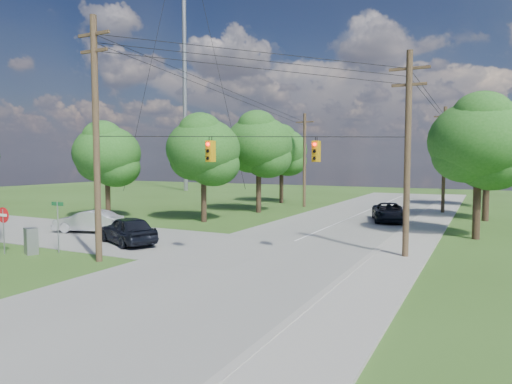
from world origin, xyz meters
The scene contains 23 objects.
ground centered at (0.00, 0.00, 0.00)m, with size 140.00×140.00×0.00m, color #2F501A.
main_road centered at (2.00, 5.00, 0.01)m, with size 10.00×100.00×0.03m, color gray.
sidewalk_east centered at (8.70, 5.00, 0.06)m, with size 2.60×100.00×0.12m, color gray.
pole_sw centered at (-4.60, 0.40, 6.23)m, with size 2.00×0.32×12.00m.
pole_ne centered at (8.90, 8.00, 5.47)m, with size 2.00×0.32×10.50m.
pole_north_e centered at (8.90, 30.00, 5.13)m, with size 2.00×0.32×10.00m.
pole_north_w centered at (-5.00, 30.00, 5.13)m, with size 2.00×0.32×10.00m.
power_lines centered at (1.50, 11.54, 9.15)m, with size 13.93×29.62×4.93m.
traffic_signals centered at (2.55, 4.43, 5.50)m, with size 4.91×3.27×1.05m.
radio_mast centered at (-32.00, 46.00, 22.50)m, with size 0.70×0.70×45.00m, color gray.
tree_w_near centered at (-8.00, 15.00, 5.92)m, with size 6.00×6.00×8.40m.
tree_w_mid centered at (-7.00, 23.00, 6.58)m, with size 6.40×6.40×9.22m.
tree_w_far centered at (-9.00, 33.00, 6.25)m, with size 6.00×6.00×8.73m.
tree_e_near centered at (12.00, 16.00, 6.25)m, with size 6.20×6.20×8.81m.
tree_e_mid centered at (12.50, 26.00, 6.91)m, with size 6.60×6.60×9.64m.
tree_e_far centered at (11.50, 38.00, 5.92)m, with size 5.80×5.80×8.32m.
tree_cross_n centered at (-16.00, 12.50, 5.59)m, with size 5.60×5.60×7.91m.
car_cross_dark centered at (-6.55, 4.58, 0.88)m, with size 1.99×4.95×1.69m, color black.
car_cross_silver centered at (-12.09, 6.71, 0.80)m, with size 1.62×4.66×1.53m, color #BBBDC3.
car_main_north centered at (5.50, 21.89, 0.79)m, with size 2.51×5.43×1.51m, color black.
control_cabinet centered at (-9.18, 0.06, 0.71)m, with size 0.78×0.57×1.42m, color gray.
do_not_enter_sign centered at (-10.50, -0.58, 1.83)m, with size 0.84×0.10×2.53m.
street_name_sign centered at (-8.21, 1.00, 1.76)m, with size 0.84×0.07×2.78m.
Camera 1 is at (12.50, -16.05, 5.03)m, focal length 32.00 mm.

